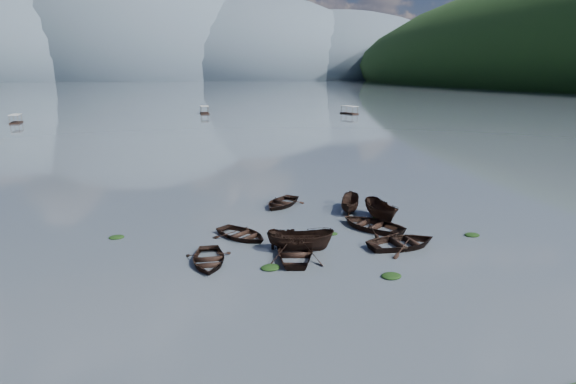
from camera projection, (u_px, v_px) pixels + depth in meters
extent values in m
plane|color=#49525B|center=(340.00, 277.00, 25.87)|extent=(2400.00, 2400.00, 0.00)
ellipsoid|color=#475666|center=(25.00, 79.00, 805.80)|extent=(520.00, 520.00, 280.00)
ellipsoid|color=#475666|center=(142.00, 79.00, 853.88)|extent=(520.00, 520.00, 340.00)
ellipsoid|color=#475666|center=(246.00, 79.00, 901.96)|extent=(520.00, 520.00, 260.00)
ellipsoid|color=#475666|center=(330.00, 78.00, 945.23)|extent=(520.00, 520.00, 220.00)
imported|color=black|center=(208.00, 263.00, 27.79)|extent=(3.35, 4.46, 0.87)
imported|color=black|center=(296.00, 256.00, 28.87)|extent=(4.58, 5.56, 1.00)
imported|color=black|center=(300.00, 250.00, 29.82)|extent=(4.74, 2.98, 1.71)
imported|color=black|center=(372.00, 228.00, 33.97)|extent=(5.83, 6.27, 1.06)
imported|color=black|center=(402.00, 247.00, 30.40)|extent=(5.16, 3.87, 1.02)
imported|color=black|center=(381.00, 220.00, 35.95)|extent=(1.82, 4.63, 1.78)
imported|color=black|center=(242.00, 238.00, 32.10)|extent=(5.02, 5.34, 0.90)
imported|color=black|center=(281.00, 205.00, 39.85)|extent=(5.38, 5.51, 0.93)
imported|color=black|center=(349.00, 211.00, 38.27)|extent=(3.03, 4.15, 1.51)
ellipsoid|color=black|center=(271.00, 269.00, 27.00)|extent=(1.19, 0.97, 0.26)
ellipsoid|color=black|center=(317.00, 237.00, 32.18)|extent=(1.09, 0.87, 0.24)
ellipsoid|color=black|center=(391.00, 277.00, 25.89)|extent=(1.19, 0.95, 0.26)
ellipsoid|color=black|center=(316.00, 244.00, 30.91)|extent=(0.91, 0.77, 0.20)
ellipsoid|color=black|center=(472.00, 236.00, 32.49)|extent=(1.11, 0.88, 0.23)
ellipsoid|color=black|center=(117.00, 238.00, 32.03)|extent=(1.07, 0.87, 0.23)
ellipsoid|color=black|center=(332.00, 234.00, 32.78)|extent=(0.86, 0.72, 0.18)
ellipsoid|color=black|center=(379.00, 218.00, 36.41)|extent=(1.06, 0.85, 0.23)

